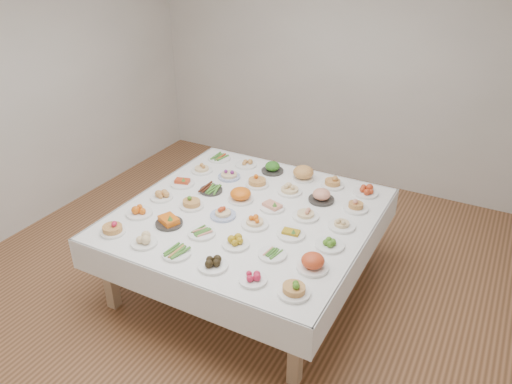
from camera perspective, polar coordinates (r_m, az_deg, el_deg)
The scene contains 38 objects.
room_envelope at distance 4.02m, azimuth -2.53°, elevation 11.70°, with size 5.02×5.02×2.81m.
display_table at distance 4.41m, azimuth -0.93°, elevation -3.08°, with size 2.12×2.12×0.75m.
dish_0 at distance 4.23m, azimuth -16.10°, elevation -3.95°, with size 0.20×0.20×0.12m.
dish_1 at distance 4.03m, azimuth -12.71°, elevation -5.34°, with size 0.21×0.21×0.10m.
dish_2 at distance 3.88m, azimuth -9.10°, elevation -6.78°, with size 0.23×0.22×0.06m.
dish_3 at distance 3.71m, azimuth -4.96°, elevation -8.08°, with size 0.22×0.22×0.09m.
dish_4 at distance 3.57m, azimuth -0.36°, elevation -9.73°, with size 0.20×0.20×0.08m.
dish_5 at distance 3.46m, azimuth 4.36°, elevation -10.80°, with size 0.23×0.23×0.12m.
dish_6 at distance 4.44m, azimuth -13.21°, elevation -2.04°, with size 0.23×0.23×0.10m.
dish_7 at distance 4.24m, azimuth -9.94°, elevation -3.16°, with size 0.23×0.23×0.11m.
dish_8 at distance 4.09m, azimuth -6.23°, elevation -4.62°, with size 0.22×0.22×0.05m.
dish_9 at distance 3.93m, azimuth -2.34°, elevation -5.63°, with size 0.22×0.22×0.09m.
dish_10 at distance 3.82m, azimuth 1.86°, elevation -7.07°, with size 0.22×0.22×0.05m.
dish_11 at distance 3.69m, azimuth 6.51°, elevation -7.96°, with size 0.24×0.24×0.13m.
dish_12 at distance 4.65m, azimuth -10.77°, elevation -0.36°, with size 0.20×0.20×0.08m.
dish_13 at distance 4.46m, azimuth -7.39°, elevation -1.11°, with size 0.21×0.21×0.12m.
dish_14 at distance 4.29m, azimuth -3.80°, elevation -2.18°, with size 0.22×0.22×0.12m.
dish_15 at distance 4.16m, azimuth -0.13°, elevation -3.16°, with size 0.23×0.23×0.13m.
dish_16 at distance 4.05m, azimuth 4.02°, elevation -4.57°, with size 0.23×0.23×0.09m.
dish_17 at distance 3.96m, azimuth 8.42°, elevation -5.78°, with size 0.23×0.23×0.09m.
dish_18 at distance 4.87m, azimuth -8.41°, elevation 1.17°, with size 0.23×0.23×0.09m.
dish_19 at distance 4.71m, azimuth -5.15°, elevation 0.33°, with size 0.21×0.21×0.06m.
dish_20 at distance 4.53m, azimuth -1.78°, elevation -0.24°, with size 0.23×0.23×0.14m.
dish_21 at distance 4.41m, azimuth 1.87°, elevation -1.48°, with size 0.22×0.22×0.10m.
dish_22 at distance 4.30m, azimuth 5.70°, elevation -2.35°, with size 0.23×0.23×0.11m.
dish_23 at distance 4.20m, azimuth 9.78°, elevation -3.46°, with size 0.23×0.23×0.11m.
dish_24 at distance 5.09m, azimuth -6.23°, elevation 2.77°, with size 0.21×0.21×0.10m.
dish_25 at distance 4.94m, azimuth -3.10°, elevation 2.17°, with size 0.22×0.22×0.12m.
dish_26 at distance 4.79m, azimuth 0.14°, elevation 1.35°, with size 0.22×0.22×0.13m.
dish_27 at distance 4.67m, azimuth 3.88°, elevation 0.52°, with size 0.22×0.22×0.12m.
dish_28 at distance 4.56m, azimuth 7.51°, elevation -0.25°, with size 0.24×0.24×0.14m.
dish_29 at distance 4.48m, azimuth 11.35°, elevation -1.43°, with size 0.22×0.22×0.11m.
dish_30 at distance 5.36m, azimuth -4.22°, elevation 3.97°, with size 0.23×0.23×0.06m.
dish_31 at distance 5.19m, azimuth -1.16°, elevation 3.33°, with size 0.22×0.22×0.09m.
dish_32 at distance 5.06m, azimuth 1.89°, elevation 2.87°, with size 0.22×0.22×0.12m.
dish_33 at distance 4.92m, azimuth 5.43°, elevation 2.11°, with size 0.23×0.23×0.13m.
dish_34 at distance 4.83m, azimuth 8.75°, elevation 1.31°, with size 0.22×0.22×0.13m.
dish_35 at distance 4.75m, azimuth 12.43°, elevation 0.26°, with size 0.23×0.23×0.10m.
Camera 1 is at (1.98, -3.30, 2.99)m, focal length 35.00 mm.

